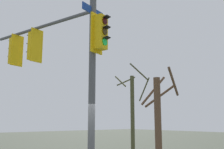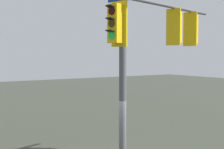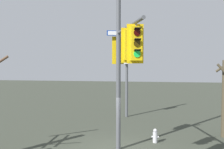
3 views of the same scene
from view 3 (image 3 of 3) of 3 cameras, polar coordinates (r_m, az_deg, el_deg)
main_signal_pole_assembly at (r=12.52m, az=2.74°, el=7.33°), size 3.78×6.14×9.93m
secondary_pole_assembly at (r=21.19m, az=2.86°, el=2.14°), size 0.39×0.75×6.73m
fire_hydrant at (r=15.41m, az=8.51°, el=-11.92°), size 0.38×0.24×0.73m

